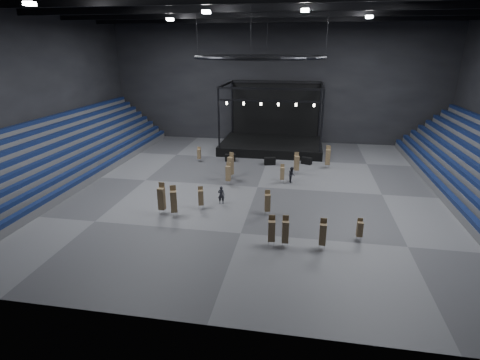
% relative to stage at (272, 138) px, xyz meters
% --- Properties ---
extents(floor, '(50.00, 50.00, 0.00)m').
position_rel_stage_xyz_m(floor, '(-0.00, -16.24, -1.45)').
color(floor, '#525255').
rests_on(floor, ground).
extents(wall_back, '(50.00, 0.20, 18.00)m').
position_rel_stage_xyz_m(wall_back, '(-0.00, 4.76, 7.55)').
color(wall_back, black).
rests_on(wall_back, ground).
extents(wall_front, '(50.00, 0.20, 18.00)m').
position_rel_stage_xyz_m(wall_front, '(-0.00, -37.24, 7.55)').
color(wall_front, black).
rests_on(wall_front, ground).
extents(wall_left, '(0.20, 42.00, 18.00)m').
position_rel_stage_xyz_m(wall_left, '(-25.00, -16.24, 7.55)').
color(wall_left, black).
rests_on(wall_left, ground).
extents(bleachers_left, '(7.20, 40.00, 6.40)m').
position_rel_stage_xyz_m(bleachers_left, '(-22.94, -16.24, 0.28)').
color(bleachers_left, '#535355').
rests_on(bleachers_left, floor).
extents(stage, '(14.00, 10.00, 9.20)m').
position_rel_stage_xyz_m(stage, '(0.00, 0.00, 0.00)').
color(stage, black).
rests_on(stage, floor).
extents(truss_ring, '(12.30, 12.30, 5.15)m').
position_rel_stage_xyz_m(truss_ring, '(-0.00, -16.24, 11.55)').
color(truss_ring, black).
rests_on(truss_ring, ceiling).
extents(roof_girders, '(49.00, 30.35, 0.70)m').
position_rel_stage_xyz_m(roof_girders, '(-0.00, -16.24, 15.75)').
color(roof_girders, black).
rests_on(roof_girders, ceiling).
extents(floodlights, '(28.60, 16.60, 0.25)m').
position_rel_stage_xyz_m(floodlights, '(-0.00, -20.24, 15.15)').
color(floodlights, white).
rests_on(floodlights, roof_girders).
extents(flight_case_left, '(1.43, 0.89, 0.89)m').
position_rel_stage_xyz_m(flight_case_left, '(-4.70, -7.35, -1.00)').
color(flight_case_left, black).
rests_on(flight_case_left, floor).
extents(flight_case_mid, '(1.50, 1.01, 0.92)m').
position_rel_stage_xyz_m(flight_case_mid, '(0.48, -8.07, -0.99)').
color(flight_case_mid, black).
rests_on(flight_case_mid, floor).
extents(flight_case_right, '(1.42, 1.09, 0.85)m').
position_rel_stage_xyz_m(flight_case_right, '(5.01, -6.98, -1.03)').
color(flight_case_right, black).
rests_on(flight_case_right, floor).
extents(chair_stack_0, '(0.52, 0.52, 2.42)m').
position_rel_stage_xyz_m(chair_stack_0, '(-3.21, -15.89, -0.19)').
color(chair_stack_0, silver).
rests_on(chair_stack_0, floor).
extents(chair_stack_1, '(0.55, 0.55, 2.39)m').
position_rel_stage_xyz_m(chair_stack_1, '(2.55, -28.22, -0.20)').
color(chair_stack_1, silver).
rests_on(chair_stack_1, floor).
extents(chair_stack_2, '(0.46, 0.46, 1.79)m').
position_rel_stage_xyz_m(chair_stack_2, '(9.04, -26.28, -0.49)').
color(chair_stack_2, silver).
rests_on(chair_stack_2, floor).
extents(chair_stack_3, '(0.56, 0.56, 2.27)m').
position_rel_stage_xyz_m(chair_stack_3, '(1.70, -22.91, -0.26)').
color(chair_stack_3, silver).
rests_on(chair_stack_3, floor).
extents(chair_stack_4, '(0.47, 0.47, 1.90)m').
position_rel_stage_xyz_m(chair_stack_4, '(-8.59, -8.23, -0.44)').
color(chair_stack_4, silver).
rests_on(chair_stack_4, floor).
extents(chair_stack_5, '(0.72, 0.72, 2.94)m').
position_rel_stage_xyz_m(chair_stack_5, '(-3.35, -13.90, 0.05)').
color(chair_stack_5, silver).
rests_on(chair_stack_5, floor).
extents(chair_stack_6, '(0.50, 0.50, 2.39)m').
position_rel_stage_xyz_m(chair_stack_6, '(6.22, -28.10, -0.21)').
color(chair_stack_6, silver).
rests_on(chair_stack_6, floor).
extents(chair_stack_7, '(0.49, 0.49, 2.05)m').
position_rel_stage_xyz_m(chair_stack_7, '(2.41, -14.35, -0.36)').
color(chair_stack_7, silver).
rests_on(chair_stack_7, floor).
extents(chair_stack_8, '(0.54, 0.54, 2.75)m').
position_rel_stage_xyz_m(chair_stack_8, '(7.48, -8.22, -0.03)').
color(chair_stack_8, silver).
rests_on(chair_stack_8, floor).
extents(chair_stack_9, '(0.56, 0.56, 2.88)m').
position_rel_stage_xyz_m(chair_stack_9, '(-7.43, -24.25, 0.03)').
color(chair_stack_9, silver).
rests_on(chair_stack_9, floor).
extents(chair_stack_10, '(0.52, 0.52, 2.46)m').
position_rel_stage_xyz_m(chair_stack_10, '(3.55, -28.22, -0.18)').
color(chair_stack_10, silver).
rests_on(chair_stack_10, floor).
extents(chair_stack_11, '(0.71, 0.71, 2.80)m').
position_rel_stage_xyz_m(chair_stack_11, '(-6.21, -24.59, -0.00)').
color(chair_stack_11, silver).
rests_on(chair_stack_11, floor).
extents(chair_stack_12, '(0.63, 0.63, 2.52)m').
position_rel_stage_xyz_m(chair_stack_12, '(3.84, -11.05, -0.13)').
color(chair_stack_12, silver).
rests_on(chair_stack_12, floor).
extents(chair_stack_13, '(0.59, 0.59, 2.10)m').
position_rel_stage_xyz_m(chair_stack_13, '(-4.37, -22.60, -0.33)').
color(chair_stack_13, silver).
rests_on(chair_stack_13, floor).
extents(man_center, '(0.66, 0.46, 1.73)m').
position_rel_stage_xyz_m(man_center, '(-2.81, -21.15, -0.58)').
color(man_center, black).
rests_on(man_center, floor).
extents(crew_member, '(0.78, 0.94, 1.73)m').
position_rel_stage_xyz_m(crew_member, '(3.44, -14.08, -0.59)').
color(crew_member, black).
rests_on(crew_member, floor).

